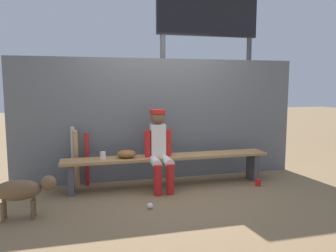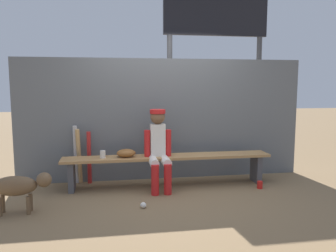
% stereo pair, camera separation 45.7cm
% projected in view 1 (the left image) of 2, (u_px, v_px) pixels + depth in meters
% --- Properties ---
extents(ground_plane, '(30.00, 30.00, 0.00)m').
position_uv_depth(ground_plane, '(168.00, 186.00, 5.14)').
color(ground_plane, brown).
extents(chainlink_fence, '(4.63, 0.03, 1.95)m').
position_uv_depth(chainlink_fence, '(161.00, 120.00, 5.45)').
color(chainlink_fence, '#595E63').
rests_on(chainlink_fence, ground_plane).
extents(dugout_bench, '(3.13, 0.36, 0.47)m').
position_uv_depth(dugout_bench, '(168.00, 162.00, 5.09)').
color(dugout_bench, '#AD7F4C').
rests_on(dugout_bench, ground_plane).
extents(player_seated, '(0.41, 0.55, 1.18)m').
position_uv_depth(player_seated, '(160.00, 146.00, 4.91)').
color(player_seated, silver).
rests_on(player_seated, ground_plane).
extents(baseball_glove, '(0.28, 0.20, 0.12)m').
position_uv_depth(baseball_glove, '(126.00, 154.00, 4.92)').
color(baseball_glove, brown).
rests_on(baseball_glove, dugout_bench).
extents(bat_aluminum_red, '(0.08, 0.14, 0.83)m').
position_uv_depth(bat_aluminum_red, '(87.00, 159.00, 5.10)').
color(bat_aluminum_red, '#B22323').
rests_on(bat_aluminum_red, ground_plane).
extents(bat_wood_tan, '(0.08, 0.23, 0.87)m').
position_uv_depth(bat_wood_tan, '(77.00, 158.00, 5.07)').
color(bat_wood_tan, tan).
rests_on(bat_wood_tan, ground_plane).
extents(bat_aluminum_silver, '(0.07, 0.16, 0.92)m').
position_uv_depth(bat_aluminum_silver, '(73.00, 157.00, 5.08)').
color(bat_aluminum_silver, '#B7B7BC').
rests_on(bat_aluminum_silver, ground_plane).
extents(baseball, '(0.07, 0.07, 0.07)m').
position_uv_depth(baseball, '(150.00, 206.00, 4.20)').
color(baseball, white).
rests_on(baseball, ground_plane).
extents(cup_on_ground, '(0.08, 0.08, 0.11)m').
position_uv_depth(cup_on_ground, '(258.00, 182.00, 5.14)').
color(cup_on_ground, red).
rests_on(cup_on_ground, ground_plane).
extents(cup_on_bench, '(0.08, 0.08, 0.11)m').
position_uv_depth(cup_on_bench, '(103.00, 156.00, 4.82)').
color(cup_on_bench, silver).
rests_on(cup_on_bench, dugout_bench).
extents(scoreboard, '(2.28, 0.27, 3.48)m').
position_uv_depth(scoreboard, '(211.00, 37.00, 6.47)').
color(scoreboard, '#3F3F42').
rests_on(scoreboard, ground_plane).
extents(dog, '(0.84, 0.20, 0.49)m').
position_uv_depth(dog, '(23.00, 190.00, 3.86)').
color(dog, brown).
rests_on(dog, ground_plane).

